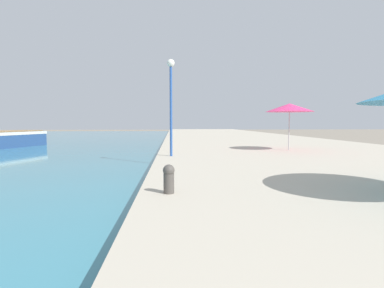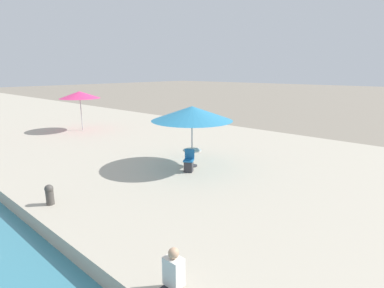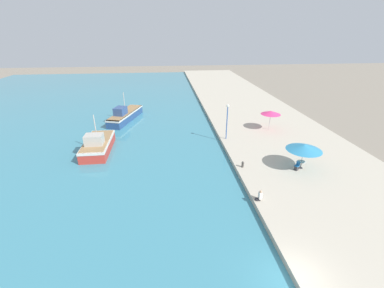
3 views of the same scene
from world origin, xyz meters
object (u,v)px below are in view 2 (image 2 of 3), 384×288
at_px(cafe_umbrella_white, 80,95).
at_px(mooring_bollard, 50,194).
at_px(cafe_table, 192,154).
at_px(person_at_quay, 172,274).
at_px(cafe_chair_left, 189,164).
at_px(cafe_umbrella_pink, 192,113).

xyz_separation_m(cafe_umbrella_white, mooring_bollard, (-6.84, -10.34, -2.12)).
relative_size(cafe_table, mooring_bollard, 1.22).
height_order(cafe_umbrella_white, person_at_quay, cafe_umbrella_white).
distance_m(cafe_chair_left, mooring_bollard, 5.34).
relative_size(cafe_umbrella_pink, cafe_table, 4.32).
distance_m(cafe_table, mooring_bollard, 5.90).
xyz_separation_m(cafe_umbrella_pink, mooring_bollard, (-5.83, 0.78, -1.98)).
bearing_deg(person_at_quay, cafe_umbrella_pink, 38.64).
relative_size(cafe_table, cafe_chair_left, 0.88).
bearing_deg(cafe_table, mooring_bollard, 172.31).
bearing_deg(cafe_umbrella_pink, cafe_chair_left, -149.46).
bearing_deg(cafe_umbrella_pink, cafe_table, -47.79).
xyz_separation_m(cafe_umbrella_white, cafe_chair_left, (-1.63, -11.49, -2.14)).
distance_m(cafe_umbrella_pink, mooring_bollard, 6.21).
distance_m(cafe_chair_left, person_at_quay, 7.02).
xyz_separation_m(cafe_chair_left, mooring_bollard, (-5.21, 1.15, 0.02)).
distance_m(cafe_umbrella_pink, cafe_table, 1.80).
distance_m(cafe_umbrella_white, cafe_table, 11.34).
bearing_deg(person_at_quay, cafe_table, 38.56).
bearing_deg(cafe_umbrella_pink, person_at_quay, -141.36).
height_order(cafe_chair_left, mooring_bollard, cafe_chair_left).
height_order(cafe_chair_left, person_at_quay, person_at_quay).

